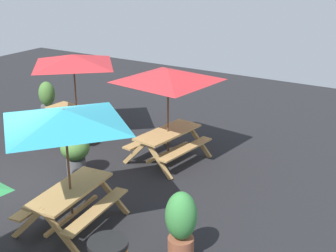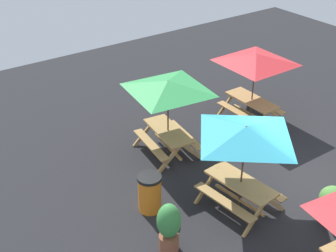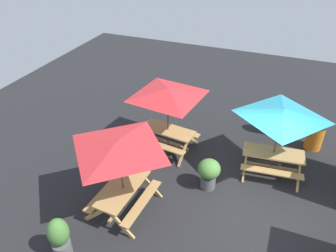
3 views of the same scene
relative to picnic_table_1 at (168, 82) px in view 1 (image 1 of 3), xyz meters
name	(u,v)px [view 1 (image 1 of 3)]	position (x,y,z in m)	size (l,w,h in m)	color
ground_plane	(26,197)	(3.15, -1.55, -1.99)	(24.00, 24.00, 0.00)	#232326
picnic_table_1	(168,82)	(0.00, 0.00, 0.00)	(2.81, 2.81, 2.34)	tan
picnic_table_3	(65,126)	(3.43, 0.02, 0.00)	(2.20, 2.20, 2.34)	tan
picnic_table_4	(74,66)	(-0.09, -3.00, 0.00)	(2.12, 2.12, 2.34)	tan
potted_plant_0	(47,99)	(-0.76, -4.82, -1.38)	(0.50, 0.50, 1.15)	#59595B
potted_plant_1	(75,152)	(1.80, -1.35, -1.42)	(0.66, 0.66, 0.97)	#59595B
potted_plant_2	(181,224)	(3.25, 2.26, -1.32)	(0.52, 0.52, 1.24)	#935138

